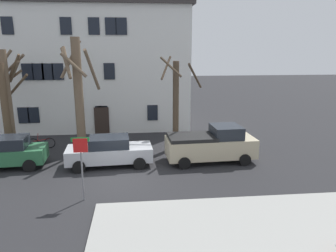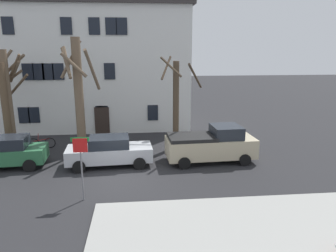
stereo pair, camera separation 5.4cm
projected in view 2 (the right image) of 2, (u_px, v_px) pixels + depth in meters
ground_plane at (120, 180)px, 16.05m from camera, size 120.00×120.00×0.00m
building_main at (99, 56)px, 26.76m from camera, size 15.13×7.86×11.49m
tree_bare_near at (6, 102)px, 20.28m from camera, size 2.82×2.66×6.14m
tree_bare_mid at (7, 96)px, 20.51m from camera, size 3.04×2.45×6.41m
tree_bare_far at (78, 91)px, 19.53m from camera, size 2.39×2.38×7.13m
tree_bare_end at (176, 102)px, 20.41m from camera, size 2.85×2.79×5.98m
car_green_wagon at (3, 152)px, 17.51m from camera, size 4.55×2.21×1.75m
car_silver_sedan at (110, 151)px, 17.85m from camera, size 4.82×2.23×1.68m
pickup_truck_beige at (211, 144)px, 18.47m from camera, size 5.20×2.42×2.12m
street_sign_pole at (81, 157)px, 13.44m from camera, size 0.76×0.07×2.85m
bicycle_leaning at (42, 143)px, 21.00m from camera, size 1.75×0.11×1.03m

